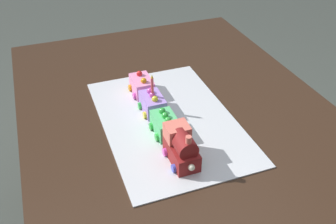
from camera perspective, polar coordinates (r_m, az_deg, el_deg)
dining_table at (r=1.30m, az=1.79°, el=-4.13°), size 1.40×1.00×0.74m
cake_board at (r=1.20m, az=0.00°, el=-1.24°), size 0.60×0.40×0.00m
cake_locomotive at (r=1.03m, az=2.02°, el=-5.18°), size 0.14×0.08×0.12m
cake_car_flatbed_mint_green at (r=1.13m, az=-0.43°, el=-1.86°), size 0.10×0.08×0.07m
cake_car_tanker_lavender at (r=1.22m, az=-2.31°, el=1.30°), size 0.10×0.08×0.07m
cake_car_caboose_bubblegum at (r=1.32m, az=-3.93°, el=3.98°), size 0.10×0.08×0.07m
birthday_candle at (r=1.18m, az=-2.39°, el=4.22°), size 0.01×0.01×0.06m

